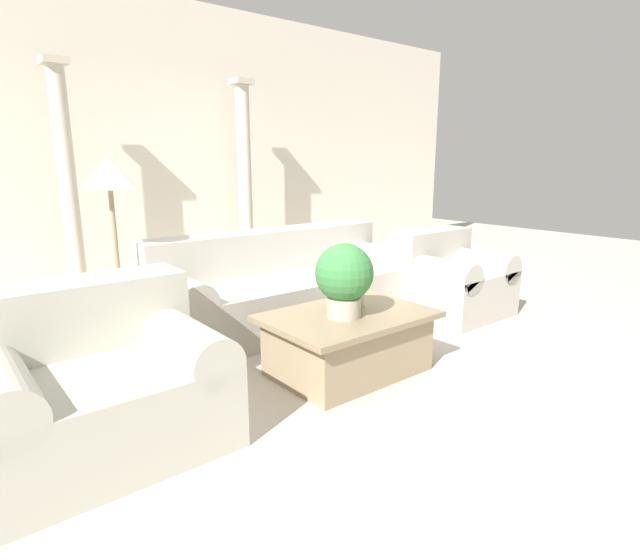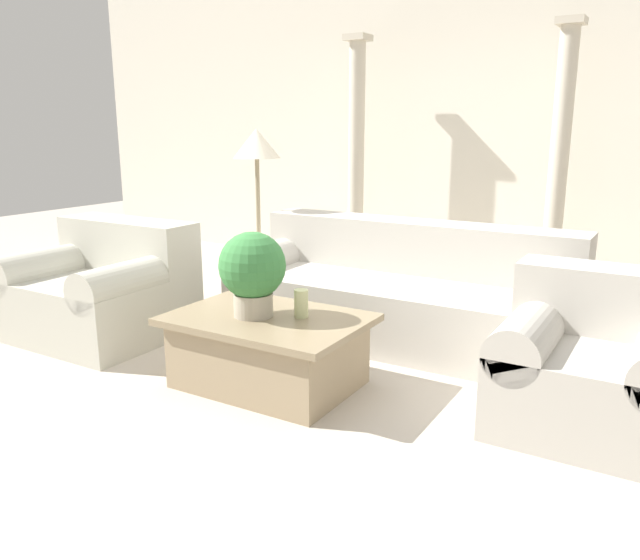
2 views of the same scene
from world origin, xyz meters
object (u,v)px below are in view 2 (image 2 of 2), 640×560
Objects in this scene: armchair at (595,362)px; floor_lamp at (257,154)px; coffee_table at (269,350)px; potted_plant at (252,270)px; sofa_long at (402,292)px; loveseat at (103,288)px.

floor_lamp is at bearing 161.28° from armchair.
floor_lamp is at bearing 127.80° from coffee_table.
potted_plant reaches higher than coffee_table.
floor_lamp is 3.05m from armchair.
sofa_long reaches higher than armchair.
loveseat is at bearing 173.87° from coffee_table.
potted_plant reaches higher than armchair.
floor_lamp is at bearing 66.57° from loveseat.
armchair is at bearing 15.03° from potted_plant.
sofa_long reaches higher than coffee_table.
coffee_table is 2.03m from floor_lamp.
armchair is (1.77, 0.47, -0.36)m from potted_plant.
armchair is at bearing 4.67° from loveseat.
sofa_long is 2.10× the size of loveseat.
armchair is (3.28, 0.27, -0.01)m from loveseat.
floor_lamp reaches higher than loveseat.
loveseat is at bearing -113.43° from floor_lamp.
sofa_long is 2.68× the size of armchair.
loveseat is 1.60m from coffee_table.
potted_plant is at bearing -153.68° from coffee_table.
loveseat is at bearing 172.21° from potted_plant.
coffee_table is at bearing -165.50° from armchair.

